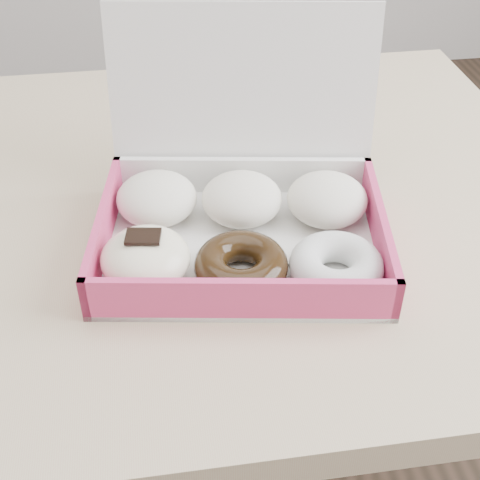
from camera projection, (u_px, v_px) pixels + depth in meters
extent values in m
cube|color=tan|center=(111.00, 213.00, 0.86)|extent=(1.20, 0.80, 0.04)
cylinder|color=tan|center=(392.00, 237.00, 1.43)|extent=(0.05, 0.05, 0.71)
cube|color=white|center=(241.00, 248.00, 0.77)|extent=(0.35, 0.28, 0.01)
cube|color=#D2376C|center=(241.00, 301.00, 0.66)|extent=(0.32, 0.06, 0.05)
cube|color=white|center=(242.00, 177.00, 0.84)|extent=(0.32, 0.06, 0.05)
cube|color=#D2376C|center=(104.00, 231.00, 0.75)|extent=(0.05, 0.23, 0.05)
cube|color=#D2376C|center=(379.00, 232.00, 0.75)|extent=(0.05, 0.23, 0.05)
cube|color=white|center=(242.00, 103.00, 0.80)|extent=(0.32, 0.10, 0.23)
ellipsoid|color=silver|center=(157.00, 198.00, 0.79)|extent=(0.11, 0.11, 0.05)
ellipsoid|color=silver|center=(242.00, 199.00, 0.79)|extent=(0.11, 0.11, 0.05)
ellipsoid|color=silver|center=(327.00, 199.00, 0.79)|extent=(0.11, 0.11, 0.05)
ellipsoid|color=#F5EAC6|center=(146.00, 258.00, 0.70)|extent=(0.11, 0.11, 0.05)
cube|color=black|center=(143.00, 237.00, 0.69)|extent=(0.04, 0.03, 0.00)
torus|color=black|center=(241.00, 265.00, 0.71)|extent=(0.12, 0.12, 0.04)
torus|color=white|center=(336.00, 266.00, 0.71)|extent=(0.12, 0.12, 0.04)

